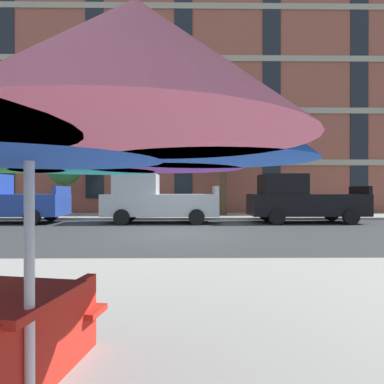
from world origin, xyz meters
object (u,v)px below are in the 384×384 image
object	(u,v)px
street_tree_middle	(222,146)
pickup_blue	(2,200)
street_tree_left	(66,167)
pickup_silver	(156,200)
pickup_black	(301,200)
patio_umbrella	(29,116)

from	to	relation	value
street_tree_middle	pickup_blue	bearing A→B (deg)	-161.73
street_tree_left	street_tree_middle	xyz separation A→B (m)	(8.62, 0.23, 1.20)
pickup_blue	pickup_silver	xyz separation A→B (m)	(6.93, 0.00, 0.00)
pickup_black	patio_umbrella	distance (m)	14.09
street_tree_middle	patio_umbrella	size ratio (longest dim) A/B	1.57
pickup_blue	street_tree_middle	xyz separation A→B (m)	(10.29, 3.40, 2.92)
pickup_blue	pickup_black	distance (m)	13.51
pickup_black	street_tree_middle	distance (m)	5.51
pickup_blue	street_tree_left	distance (m)	3.98
pickup_blue	patio_umbrella	bearing A→B (deg)	-59.58
pickup_silver	street_tree_middle	size ratio (longest dim) A/B	0.96
street_tree_middle	patio_umbrella	bearing A→B (deg)	-99.99
street_tree_left	street_tree_middle	world-z (taller)	street_tree_middle
patio_umbrella	street_tree_left	bearing A→B (deg)	110.03
pickup_silver	street_tree_middle	distance (m)	5.61
pickup_blue	street_tree_middle	distance (m)	11.23
pickup_silver	patio_umbrella	bearing A→B (deg)	-87.60
pickup_silver	pickup_black	distance (m)	6.58
street_tree_left	patio_umbrella	world-z (taller)	street_tree_left
street_tree_left	patio_umbrella	distance (m)	16.91
pickup_silver	pickup_black	xyz separation A→B (m)	(6.58, 0.00, 0.00)
pickup_black	patio_umbrella	size ratio (longest dim) A/B	1.50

